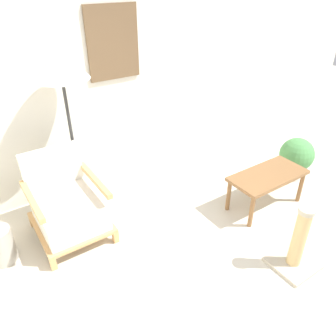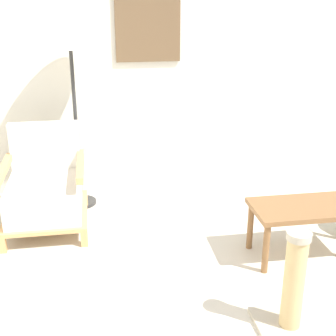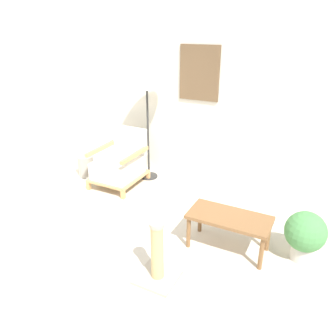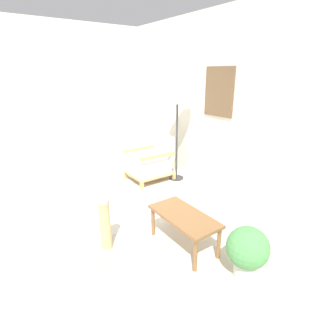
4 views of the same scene
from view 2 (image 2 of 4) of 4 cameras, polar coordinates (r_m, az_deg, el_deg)
name	(u,v)px [view 2 (image 2 of 4)]	position (r m, az deg, el deg)	size (l,w,h in m)	color
wall_back	(163,42)	(4.24, -0.63, 15.13)	(8.00, 0.09, 2.70)	silver
armchair	(45,191)	(3.79, -14.76, -2.70)	(0.63, 0.72, 0.78)	tan
floor_lamp	(70,37)	(3.87, -11.90, 15.36)	(0.50, 0.50, 1.61)	#2D2D2D
coffee_table	(311,212)	(3.39, 17.04, -5.20)	(0.83, 0.40, 0.39)	brown
scratching_post	(292,296)	(2.72, 14.92, -14.79)	(0.36, 0.36, 0.61)	#B2A893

